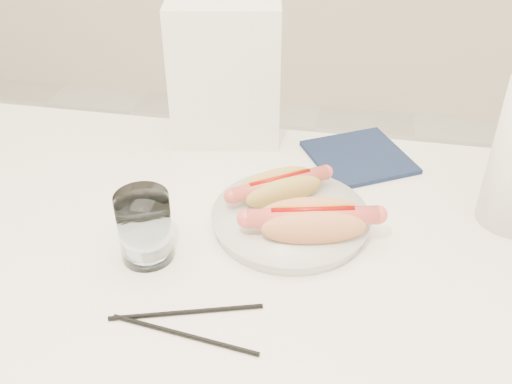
% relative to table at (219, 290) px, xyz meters
% --- Properties ---
extents(table, '(1.20, 0.80, 0.75)m').
position_rel_table_xyz_m(table, '(0.00, 0.00, 0.00)').
color(table, white).
rests_on(table, ground).
extents(plate, '(0.26, 0.26, 0.02)m').
position_rel_table_xyz_m(plate, '(0.09, 0.10, 0.07)').
color(plate, silver).
rests_on(plate, table).
extents(hotdog_left, '(0.15, 0.13, 0.04)m').
position_rel_table_xyz_m(hotdog_left, '(0.07, 0.14, 0.10)').
color(hotdog_left, tan).
rests_on(hotdog_left, plate).
extents(hotdog_right, '(0.19, 0.11, 0.05)m').
position_rel_table_xyz_m(hotdog_right, '(0.13, 0.06, 0.10)').
color(hotdog_right, '#E9945A').
rests_on(hotdog_right, plate).
extents(water_glass, '(0.08, 0.08, 0.11)m').
position_rel_table_xyz_m(water_glass, '(-0.10, -0.01, 0.11)').
color(water_glass, white).
rests_on(water_glass, table).
extents(chopstick_near, '(0.19, 0.06, 0.01)m').
position_rel_table_xyz_m(chopstick_near, '(-0.01, -0.11, 0.06)').
color(chopstick_near, black).
rests_on(chopstick_near, table).
extents(chopstick_far, '(0.19, 0.03, 0.01)m').
position_rel_table_xyz_m(chopstick_far, '(-0.01, -0.15, 0.06)').
color(chopstick_far, black).
rests_on(chopstick_far, table).
extents(napkin_box, '(0.21, 0.14, 0.26)m').
position_rel_table_xyz_m(napkin_box, '(-0.07, 0.35, 0.19)').
color(napkin_box, white).
rests_on(napkin_box, table).
extents(navy_napkin, '(0.22, 0.22, 0.01)m').
position_rel_table_xyz_m(navy_napkin, '(0.19, 0.32, 0.06)').
color(navy_napkin, '#131F3D').
rests_on(navy_napkin, table).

